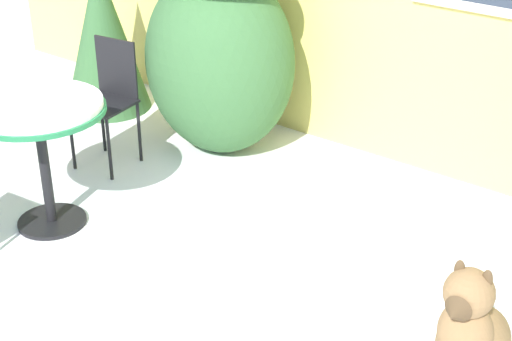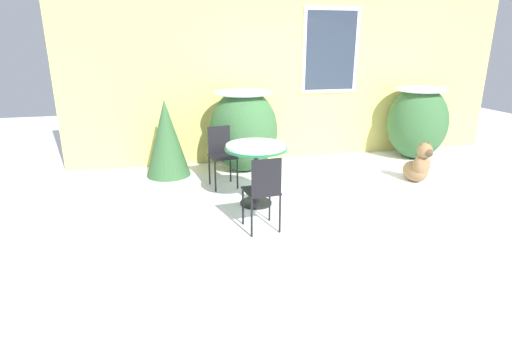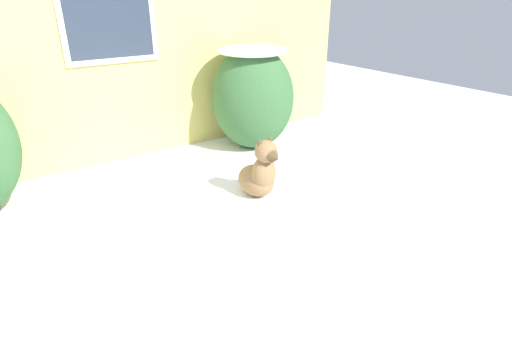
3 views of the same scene
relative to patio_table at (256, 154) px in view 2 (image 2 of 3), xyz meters
name	(u,v)px [view 2 (image 2 of 3)]	position (x,y,z in m)	size (l,w,h in m)	color
ground_plane	(343,199)	(1.22, -0.10, -0.69)	(16.00, 16.00, 0.00)	white
house_wall	(297,69)	(1.25, 2.10, 0.93)	(8.00, 0.10, 3.20)	#E5D16B
shrub_left	(244,129)	(0.15, 1.48, 0.03)	(1.12, 0.98, 1.36)	#386638
shrub_middle	(418,121)	(3.40, 1.53, 0.01)	(1.07, 1.05, 1.32)	#386638
evergreen_bush	(167,138)	(-1.10, 1.52, -0.07)	(0.70, 0.70, 1.23)	#386638
patio_table	(256,154)	(0.00, 0.00, 0.00)	(0.81, 0.81, 0.82)	black
patio_chair_near_table	(221,153)	(-0.33, 0.84, -0.19)	(0.42, 0.42, 0.89)	black
patio_chair_far_side	(263,190)	(-0.11, -0.80, -0.19)	(0.40, 0.40, 0.89)	black
dog	(418,166)	(2.62, 0.29, -0.44)	(0.34, 0.67, 0.67)	#937047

